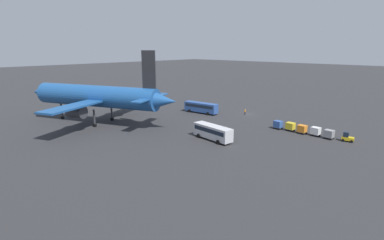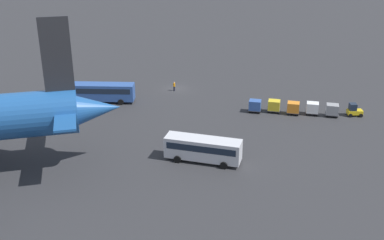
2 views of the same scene
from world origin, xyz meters
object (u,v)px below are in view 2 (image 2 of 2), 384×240
object	(u,v)px
shuttle_bus_far	(203,148)
cargo_cart_blue	(255,105)
shuttle_bus_near	(102,91)
cargo_cart_white	(312,108)
cargo_cart_grey	(332,110)
cargo_cart_orange	(293,107)
baggage_tug	(354,110)
worker_person	(174,86)
cargo_cart_yellow	(274,105)

from	to	relation	value
shuttle_bus_far	cargo_cart_blue	world-z (taller)	shuttle_bus_far
shuttle_bus_near	cargo_cart_blue	distance (m)	26.44
cargo_cart_white	cargo_cart_grey	bearing A→B (deg)	175.07
cargo_cart_grey	cargo_cart_orange	distance (m)	6.19
baggage_tug	cargo_cart_orange	bearing A→B (deg)	-4.18
cargo_cart_orange	worker_person	bearing A→B (deg)	-20.75
cargo_cart_grey	cargo_cart_blue	distance (m)	12.39
cargo_cart_grey	cargo_cart_yellow	size ratio (longest dim) A/B	1.00
cargo_cart_yellow	cargo_cart_blue	bearing A→B (deg)	8.22
cargo_cart_grey	cargo_cart_orange	size ratio (longest dim) A/B	1.00
shuttle_bus_far	cargo_cart_grey	world-z (taller)	shuttle_bus_far
shuttle_bus_far	cargo_cart_orange	world-z (taller)	shuttle_bus_far
shuttle_bus_near	baggage_tug	xyz separation A→B (m)	(-42.36, -0.41, -1.02)
cargo_cart_white	cargo_cart_blue	world-z (taller)	same
shuttle_bus_near	cargo_cart_yellow	bearing A→B (deg)	173.17
shuttle_bus_near	shuttle_bus_far	bearing A→B (deg)	130.42
shuttle_bus_far	cargo_cart_white	world-z (taller)	shuttle_bus_far
cargo_cart_white	cargo_cart_blue	xyz separation A→B (m)	(9.29, 0.36, 0.00)
baggage_tug	cargo_cart_blue	xyz separation A→B (m)	(15.94, 0.99, 0.25)
cargo_cart_blue	worker_person	bearing A→B (deg)	-28.14
cargo_cart_yellow	cargo_cart_blue	size ratio (longest dim) A/B	1.00
cargo_cart_orange	cargo_cart_blue	distance (m)	6.19
shuttle_bus_far	cargo_cart_orange	size ratio (longest dim) A/B	4.88
cargo_cart_grey	cargo_cart_yellow	distance (m)	9.30
baggage_tug	worker_person	size ratio (longest dim) A/B	1.49
baggage_tug	worker_person	distance (m)	31.90
baggage_tug	cargo_cart_white	bearing A→B (deg)	-4.51
shuttle_bus_near	shuttle_bus_far	world-z (taller)	shuttle_bus_near
shuttle_bus_far	cargo_cart_grey	xyz separation A→B (m)	(-18.50, -18.46, -0.77)
worker_person	baggage_tug	bearing A→B (deg)	167.11
shuttle_bus_far	cargo_cart_grey	distance (m)	26.15
worker_person	cargo_cart_yellow	distance (m)	19.80
shuttle_bus_near	cargo_cart_grey	world-z (taller)	shuttle_bus_near
shuttle_bus_far	cargo_cart_orange	bearing A→B (deg)	-117.15
baggage_tug	cargo_cart_yellow	distance (m)	12.86
cargo_cart_blue	baggage_tug	bearing A→B (deg)	-176.45
baggage_tug	cargo_cart_blue	bearing A→B (deg)	-6.32
shuttle_bus_far	cargo_cart_blue	bearing A→B (deg)	-101.76
baggage_tug	cargo_cart_blue	world-z (taller)	baggage_tug
cargo_cart_orange	shuttle_bus_near	bearing A→B (deg)	-0.98
shuttle_bus_far	baggage_tug	size ratio (longest dim) A/B	3.98
cargo_cart_white	cargo_cart_yellow	bearing A→B (deg)	-0.76
cargo_cart_white	cargo_cart_blue	size ratio (longest dim) A/B	1.00
worker_person	cargo_cart_white	world-z (taller)	cargo_cart_white
shuttle_bus_near	cargo_cart_yellow	world-z (taller)	shuttle_bus_near
baggage_tug	cargo_cart_white	xyz separation A→B (m)	(6.65, 0.62, 0.25)
shuttle_bus_far	shuttle_bus_near	bearing A→B (deg)	-36.35
cargo_cart_yellow	cargo_cart_blue	xyz separation A→B (m)	(3.10, 0.45, 0.00)
shuttle_bus_far	cargo_cart_yellow	bearing A→B (deg)	-109.43
shuttle_bus_far	cargo_cart_yellow	size ratio (longest dim) A/B	4.88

